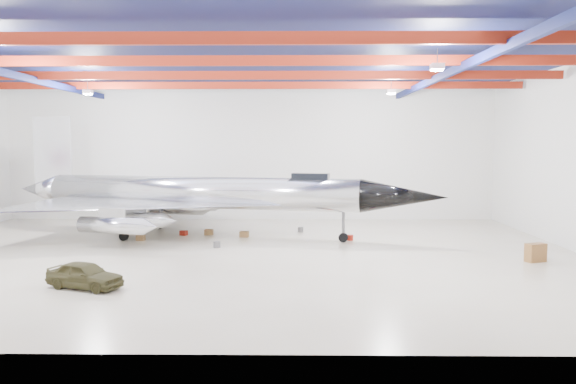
{
  "coord_description": "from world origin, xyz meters",
  "views": [
    {
      "loc": [
        3.72,
        -31.28,
        6.33
      ],
      "look_at": [
        3.29,
        2.0,
        3.41
      ],
      "focal_mm": 35.0,
      "sensor_mm": 36.0,
      "label": 1
    }
  ],
  "objects": [
    {
      "name": "engine_drum",
      "position": [
        -1.03,
        2.24,
        0.19
      ],
      "size": [
        0.51,
        0.51,
        0.38
      ],
      "primitive_type": "cylinder",
      "rotation": [
        0.0,
        0.0,
        -0.22
      ],
      "color": "#59595B",
      "rests_on": "floor"
    },
    {
      "name": "spares_box",
      "position": [
        4.1,
        8.28,
        0.18
      ],
      "size": [
        0.41,
        0.41,
        0.36
      ],
      "primitive_type": "cylinder",
      "rotation": [
        0.0,
        0.0,
        0.04
      ],
      "color": "#59595B",
      "rests_on": "floor"
    },
    {
      "name": "desk",
      "position": [
        16.55,
        -1.62,
        0.5
      ],
      "size": [
        1.21,
        0.91,
        0.99
      ],
      "primitive_type": "cube",
      "rotation": [
        0.0,
        0.0,
        0.38
      ],
      "color": "brown",
      "rests_on": "floor"
    },
    {
      "name": "wall_back",
      "position": [
        0.0,
        15.0,
        5.5
      ],
      "size": [
        40.0,
        0.0,
        40.0
      ],
      "primitive_type": "plane",
      "rotation": [
        1.57,
        0.0,
        0.0
      ],
      "color": "silver",
      "rests_on": "floor"
    },
    {
      "name": "oil_barrel",
      "position": [
        -2.24,
        6.94,
        0.19
      ],
      "size": [
        0.61,
        0.52,
        0.38
      ],
      "primitive_type": "cube",
      "rotation": [
        0.0,
        0.0,
        -0.15
      ],
      "color": "olive",
      "rests_on": "floor"
    },
    {
      "name": "ceiling",
      "position": [
        0.0,
        0.0,
        11.0
      ],
      "size": [
        40.0,
        40.0,
        0.0
      ],
      "primitive_type": "plane",
      "rotation": [
        3.14,
        0.0,
        0.0
      ],
      "color": "#0A0F38",
      "rests_on": "wall_back"
    },
    {
      "name": "parts_bin",
      "position": [
        0.28,
        6.07,
        0.2
      ],
      "size": [
        0.64,
        0.56,
        0.39
      ],
      "primitive_type": "cube",
      "rotation": [
        0.0,
        0.0,
        -0.21
      ],
      "color": "olive",
      "rests_on": "floor"
    },
    {
      "name": "ceiling_structure",
      "position": [
        0.0,
        0.0,
        10.32
      ],
      "size": [
        39.5,
        29.5,
        1.08
      ],
      "color": "maroon",
      "rests_on": "ceiling"
    },
    {
      "name": "crate_small",
      "position": [
        -8.42,
        8.45,
        0.13
      ],
      "size": [
        0.43,
        0.37,
        0.27
      ],
      "primitive_type": "cube",
      "rotation": [
        0.0,
        0.0,
        -0.17
      ],
      "color": "#59595B",
      "rests_on": "floor"
    },
    {
      "name": "jeep",
      "position": [
        -5.46,
        -7.37,
        0.59
      ],
      "size": [
        3.74,
        2.52,
        1.18
      ],
      "primitive_type": "imported",
      "rotation": [
        0.0,
        0.0,
        1.21
      ],
      "color": "#3C381E",
      "rests_on": "floor"
    },
    {
      "name": "tool_chest",
      "position": [
        7.31,
        4.89,
        0.18
      ],
      "size": [
        0.51,
        0.51,
        0.36
      ],
      "primitive_type": "cylinder",
      "rotation": [
        0.0,
        0.0,
        0.34
      ],
      "color": "maroon",
      "rests_on": "floor"
    },
    {
      "name": "crate_ply",
      "position": [
        -6.35,
        4.69,
        0.18
      ],
      "size": [
        0.55,
        0.45,
        0.36
      ],
      "primitive_type": "cube",
      "rotation": [
        0.0,
        0.0,
        -0.07
      ],
      "color": "olive",
      "rests_on": "floor"
    },
    {
      "name": "floor",
      "position": [
        0.0,
        0.0,
        0.0
      ],
      "size": [
        40.0,
        40.0,
        0.0
      ],
      "primitive_type": "plane",
      "color": "#B8AB93",
      "rests_on": "ground"
    },
    {
      "name": "toolbox_red",
      "position": [
        -3.95,
        6.74,
        0.16
      ],
      "size": [
        0.58,
        0.53,
        0.33
      ],
      "primitive_type": "cube",
      "rotation": [
        0.0,
        0.0,
        -0.4
      ],
      "color": "maroon",
      "rests_on": "floor"
    },
    {
      "name": "jet_aircraft",
      "position": [
        -2.7,
        6.27,
        2.69
      ],
      "size": [
        29.81,
        20.42,
        8.21
      ],
      "rotation": [
        0.0,
        0.0,
        -0.21
      ],
      "color": "silver",
      "rests_on": "floor"
    }
  ]
}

